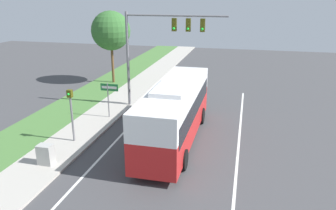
% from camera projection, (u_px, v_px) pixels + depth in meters
% --- Properties ---
extents(ground_plane, '(80.00, 80.00, 0.00)m').
position_uv_depth(ground_plane, '(161.00, 173.00, 16.17)').
color(ground_plane, '#424244').
extents(sidewalk, '(2.80, 80.00, 0.12)m').
position_uv_depth(sidewalk, '(50.00, 158.00, 17.54)').
color(sidewalk, '#ADA89E').
rests_on(sidewalk, ground_plane).
extents(lane_divider_near, '(0.14, 30.00, 0.01)m').
position_uv_depth(lane_divider_near, '(94.00, 164.00, 16.98)').
color(lane_divider_near, silver).
rests_on(lane_divider_near, ground_plane).
extents(lane_divider_far, '(0.14, 30.00, 0.01)m').
position_uv_depth(lane_divider_far, '(235.00, 182.00, 15.37)').
color(lane_divider_far, silver).
rests_on(lane_divider_far, ground_plane).
extents(bus, '(2.59, 10.36, 3.66)m').
position_uv_depth(bus, '(175.00, 110.00, 19.07)').
color(bus, red).
rests_on(bus, ground_plane).
extents(signal_gantry, '(7.43, 0.41, 7.20)m').
position_uv_depth(signal_gantry, '(159.00, 39.00, 23.63)').
color(signal_gantry, slate).
rests_on(signal_gantry, ground_plane).
extents(pedestrian_signal, '(0.28, 0.34, 3.26)m').
position_uv_depth(pedestrian_signal, '(71.00, 107.00, 18.77)').
color(pedestrian_signal, slate).
rests_on(pedestrian_signal, ground_plane).
extents(street_sign, '(1.28, 0.08, 2.59)m').
position_uv_depth(street_sign, '(109.00, 94.00, 22.62)').
color(street_sign, slate).
rests_on(street_sign, ground_plane).
extents(utility_cabinet, '(0.76, 0.53, 1.05)m').
position_uv_depth(utility_cabinet, '(46.00, 155.00, 16.61)').
color(utility_cabinet, '#A8A8A3').
rests_on(utility_cabinet, sidewalk).
extents(roadside_tree, '(3.69, 3.69, 6.85)m').
position_uv_depth(roadside_tree, '(111.00, 31.00, 30.84)').
color(roadside_tree, brown).
rests_on(roadside_tree, grass_verge).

